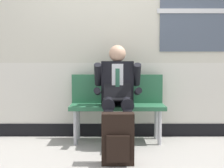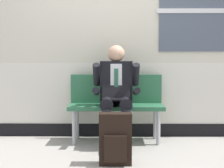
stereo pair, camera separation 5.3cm
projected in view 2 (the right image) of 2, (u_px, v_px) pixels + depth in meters
name	position (u px, v px, depth m)	size (l,w,h in m)	color
ground_plane	(108.00, 148.00, 3.75)	(18.00, 18.00, 0.00)	#9E9991
station_wall	(110.00, 36.00, 4.32)	(6.02, 0.17, 2.74)	beige
bench_with_person	(116.00, 101.00, 4.10)	(1.19, 0.42, 0.85)	#2D6B47
person_seated	(116.00, 92.00, 3.89)	(0.57, 0.70, 1.22)	black
backpack	(115.00, 139.00, 3.16)	(0.32, 0.20, 0.51)	black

